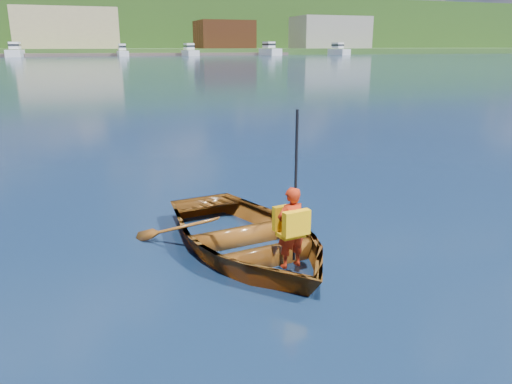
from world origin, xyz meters
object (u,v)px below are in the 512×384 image
object	(u,v)px
dock	(92,55)
marina_yachts	(100,51)
rowboat	(246,236)
child_paddler	(291,226)

from	to	relation	value
dock	marina_yachts	bearing A→B (deg)	-65.35
marina_yachts	dock	bearing A→B (deg)	114.65
rowboat	child_paddler	world-z (taller)	child_paddler
child_paddler	dock	size ratio (longest dim) A/B	0.01
rowboat	dock	world-z (taller)	dock
child_paddler	marina_yachts	world-z (taller)	marina_yachts
dock	marina_yachts	xyz separation A→B (m)	(2.14, -4.67, 0.94)
child_paddler	marina_yachts	distance (m)	144.38
rowboat	dock	distance (m)	148.14
rowboat	dock	bearing A→B (deg)	89.26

